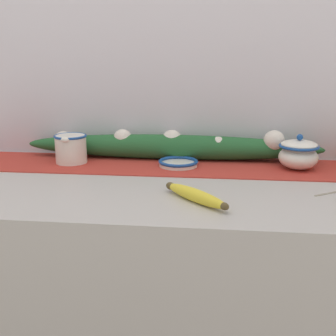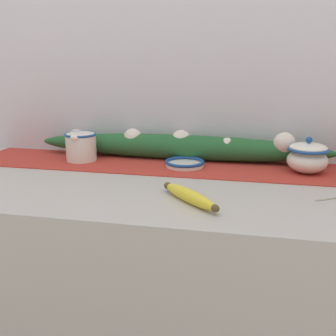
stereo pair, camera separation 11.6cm
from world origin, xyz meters
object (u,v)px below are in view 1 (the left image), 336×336
Objects in this scene: cream_pitcher at (71,148)px; banana at (195,195)px; sugar_bowl at (298,154)px; small_dish at (178,163)px.

banana is at bearing -38.07° from cream_pitcher.
cream_pitcher is at bearing 141.93° from banana.
small_dish is at bearing -179.14° from sugar_bowl.
cream_pitcher reaches higher than banana.
small_dish is at bearing -1.06° from cream_pitcher.
cream_pitcher is 0.98× the size of small_dish.
sugar_bowl is at bearing -0.08° from cream_pitcher.
banana is at bearing -77.87° from small_dish.
sugar_bowl is at bearing 0.86° from small_dish.
sugar_bowl is at bearing 47.56° from banana.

